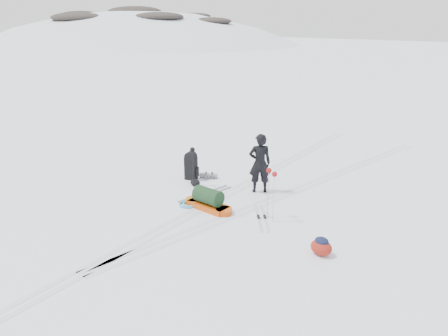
{
  "coord_description": "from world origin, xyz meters",
  "views": [
    {
      "loc": [
        7.42,
        -8.91,
        4.85
      ],
      "look_at": [
        0.17,
        -0.12,
        0.95
      ],
      "focal_mm": 35.0,
      "sensor_mm": 36.0,
      "label": 1
    }
  ],
  "objects_px": {
    "skier": "(260,163)",
    "expedition_rucksack": "(193,166)",
    "pulk_sled": "(208,201)",
    "ski_poles_black": "(193,154)"
  },
  "relations": [
    {
      "from": "expedition_rucksack",
      "to": "ski_poles_black",
      "type": "height_order",
      "value": "ski_poles_black"
    },
    {
      "from": "pulk_sled",
      "to": "expedition_rucksack",
      "type": "bearing_deg",
      "value": 143.4
    },
    {
      "from": "expedition_rucksack",
      "to": "skier",
      "type": "bearing_deg",
      "value": -6.35
    },
    {
      "from": "skier",
      "to": "ski_poles_black",
      "type": "distance_m",
      "value": 2.03
    },
    {
      "from": "skier",
      "to": "pulk_sled",
      "type": "bearing_deg",
      "value": 36.38
    },
    {
      "from": "ski_poles_black",
      "to": "skier",
      "type": "bearing_deg",
      "value": 32.0
    },
    {
      "from": "pulk_sled",
      "to": "ski_poles_black",
      "type": "bearing_deg",
      "value": 147.05
    },
    {
      "from": "skier",
      "to": "ski_poles_black",
      "type": "xyz_separation_m",
      "value": [
        -1.81,
        -0.91,
        0.13
      ]
    },
    {
      "from": "pulk_sled",
      "to": "ski_poles_black",
      "type": "distance_m",
      "value": 1.92
    },
    {
      "from": "skier",
      "to": "expedition_rucksack",
      "type": "xyz_separation_m",
      "value": [
        -2.24,
        -0.45,
        -0.46
      ]
    }
  ]
}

